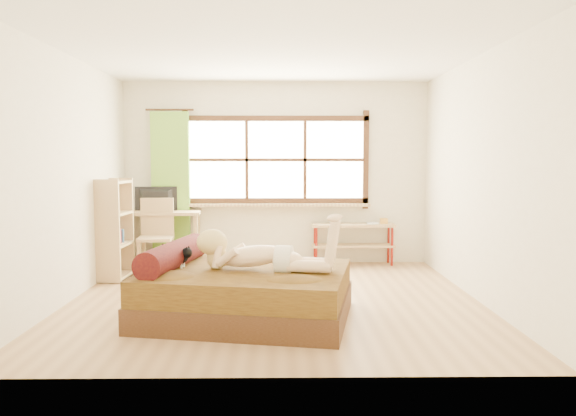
{
  "coord_description": "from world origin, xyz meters",
  "views": [
    {
      "loc": [
        0.07,
        -6.15,
        1.56
      ],
      "look_at": [
        0.15,
        0.2,
        1.01
      ],
      "focal_mm": 35.0,
      "sensor_mm": 36.0,
      "label": 1
    }
  ],
  "objects_px": {
    "woman": "(262,240)",
    "pipe_shelf": "(354,235)",
    "chair": "(156,231)",
    "kitten": "(175,256)",
    "bookshelf": "(115,229)",
    "desk": "(155,218)",
    "bed": "(243,291)"
  },
  "relations": [
    {
      "from": "bed",
      "to": "woman",
      "type": "distance_m",
      "value": 0.55
    },
    {
      "from": "kitten",
      "to": "woman",
      "type": "bearing_deg",
      "value": 1.13
    },
    {
      "from": "bookshelf",
      "to": "bed",
      "type": "bearing_deg",
      "value": -41.93
    },
    {
      "from": "woman",
      "to": "desk",
      "type": "height_order",
      "value": "woman"
    },
    {
      "from": "woman",
      "to": "pipe_shelf",
      "type": "relative_size",
      "value": 1.11
    },
    {
      "from": "woman",
      "to": "kitten",
      "type": "height_order",
      "value": "woman"
    },
    {
      "from": "kitten",
      "to": "desk",
      "type": "relative_size",
      "value": 0.22
    },
    {
      "from": "woman",
      "to": "pipe_shelf",
      "type": "xyz_separation_m",
      "value": [
        1.26,
        2.84,
        -0.33
      ]
    },
    {
      "from": "pipe_shelf",
      "to": "bookshelf",
      "type": "height_order",
      "value": "bookshelf"
    },
    {
      "from": "pipe_shelf",
      "to": "desk",
      "type": "bearing_deg",
      "value": -178.84
    },
    {
      "from": "woman",
      "to": "desk",
      "type": "xyz_separation_m",
      "value": [
        -1.64,
        2.72,
        -0.07
      ]
    },
    {
      "from": "bed",
      "to": "woman",
      "type": "relative_size",
      "value": 1.62
    },
    {
      "from": "woman",
      "to": "chair",
      "type": "distance_m",
      "value": 2.83
    },
    {
      "from": "woman",
      "to": "desk",
      "type": "relative_size",
      "value": 1.01
    },
    {
      "from": "woman",
      "to": "pipe_shelf",
      "type": "distance_m",
      "value": 3.13
    },
    {
      "from": "kitten",
      "to": "pipe_shelf",
      "type": "distance_m",
      "value": 3.44
    },
    {
      "from": "kitten",
      "to": "pipe_shelf",
      "type": "relative_size",
      "value": 0.24
    },
    {
      "from": "bed",
      "to": "woman",
      "type": "bearing_deg",
      "value": -5.76
    },
    {
      "from": "chair",
      "to": "pipe_shelf",
      "type": "distance_m",
      "value": 2.85
    },
    {
      "from": "desk",
      "to": "pipe_shelf",
      "type": "relative_size",
      "value": 1.1
    },
    {
      "from": "woman",
      "to": "bookshelf",
      "type": "distance_m",
      "value": 2.71
    },
    {
      "from": "woman",
      "to": "kitten",
      "type": "xyz_separation_m",
      "value": [
        -0.87,
        0.15,
        -0.17
      ]
    },
    {
      "from": "desk",
      "to": "chair",
      "type": "xyz_separation_m",
      "value": [
        0.09,
        -0.36,
        -0.14
      ]
    },
    {
      "from": "kitten",
      "to": "bed",
      "type": "bearing_deg",
      "value": 3.22
    },
    {
      "from": "pipe_shelf",
      "to": "bookshelf",
      "type": "bearing_deg",
      "value": -164.32
    },
    {
      "from": "kitten",
      "to": "chair",
      "type": "distance_m",
      "value": 2.32
    },
    {
      "from": "bed",
      "to": "woman",
      "type": "height_order",
      "value": "woman"
    },
    {
      "from": "bed",
      "to": "bookshelf",
      "type": "xyz_separation_m",
      "value": [
        -1.77,
        1.8,
        0.4
      ]
    },
    {
      "from": "woman",
      "to": "bookshelf",
      "type": "bearing_deg",
      "value": 147.55
    },
    {
      "from": "chair",
      "to": "pipe_shelf",
      "type": "bearing_deg",
      "value": 5.26
    },
    {
      "from": "desk",
      "to": "pipe_shelf",
      "type": "distance_m",
      "value": 2.92
    },
    {
      "from": "woman",
      "to": "pipe_shelf",
      "type": "bearing_deg",
      "value": 76.96
    }
  ]
}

